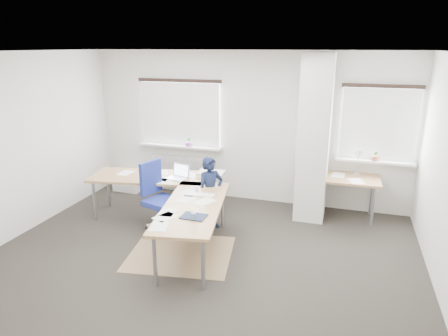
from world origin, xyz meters
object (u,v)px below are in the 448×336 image
(desk_main, at_px, (173,191))
(person, at_px, (211,193))
(task_chair, at_px, (162,212))
(desk_side, at_px, (337,179))

(desk_main, bearing_deg, person, 20.57)
(desk_main, height_order, task_chair, task_chair)
(task_chair, bearing_deg, desk_side, 46.71)
(desk_main, height_order, person, person)
(desk_side, distance_m, person, 2.22)
(person, bearing_deg, desk_main, 163.58)
(desk_side, relative_size, task_chair, 1.25)
(desk_main, bearing_deg, desk_side, 20.16)
(desk_side, bearing_deg, task_chair, -151.95)
(desk_side, height_order, task_chair, desk_side)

